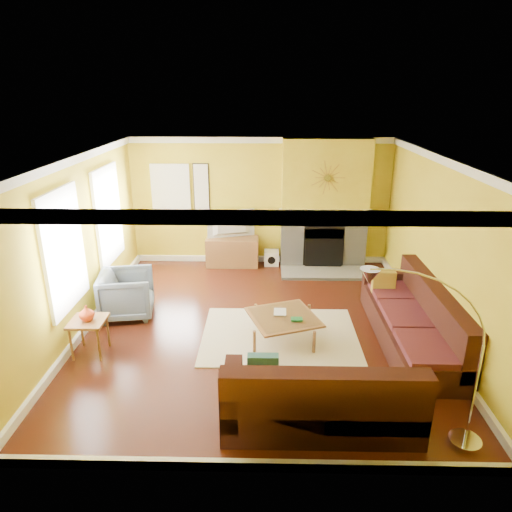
{
  "coord_description": "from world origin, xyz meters",
  "views": [
    {
      "loc": [
        0.12,
        -6.55,
        3.62
      ],
      "look_at": [
        -0.03,
        0.4,
        1.07
      ],
      "focal_mm": 32.0,
      "sensor_mm": 36.0,
      "label": 1
    }
  ],
  "objects_px": {
    "sectional_sofa": "(342,328)",
    "media_console": "(232,251)",
    "armchair": "(127,294)",
    "arc_lamp": "(425,363)",
    "coffee_table": "(283,327)",
    "side_table": "(90,337)"
  },
  "relations": [
    {
      "from": "side_table",
      "to": "arc_lamp",
      "type": "relative_size",
      "value": 0.27
    },
    {
      "from": "armchair",
      "to": "arc_lamp",
      "type": "bearing_deg",
      "value": -135.81
    },
    {
      "from": "armchair",
      "to": "arc_lamp",
      "type": "relative_size",
      "value": 0.42
    },
    {
      "from": "sectional_sofa",
      "to": "side_table",
      "type": "bearing_deg",
      "value": 180.0
    },
    {
      "from": "coffee_table",
      "to": "armchair",
      "type": "bearing_deg",
      "value": 164.93
    },
    {
      "from": "media_console",
      "to": "arc_lamp",
      "type": "height_order",
      "value": "arc_lamp"
    },
    {
      "from": "sectional_sofa",
      "to": "coffee_table",
      "type": "relative_size",
      "value": 3.85
    },
    {
      "from": "armchair",
      "to": "arc_lamp",
      "type": "distance_m",
      "value": 4.94
    },
    {
      "from": "sectional_sofa",
      "to": "media_console",
      "type": "distance_m",
      "value": 4.03
    },
    {
      "from": "sectional_sofa",
      "to": "media_console",
      "type": "bearing_deg",
      "value": 116.57
    },
    {
      "from": "armchair",
      "to": "side_table",
      "type": "relative_size",
      "value": 1.59
    },
    {
      "from": "side_table",
      "to": "coffee_table",
      "type": "bearing_deg",
      "value": 10.12
    },
    {
      "from": "media_console",
      "to": "armchair",
      "type": "xyz_separation_m",
      "value": [
        -1.6,
        -2.4,
        0.08
      ]
    },
    {
      "from": "coffee_table",
      "to": "arc_lamp",
      "type": "bearing_deg",
      "value": -58.45
    },
    {
      "from": "coffee_table",
      "to": "armchair",
      "type": "xyz_separation_m",
      "value": [
        -2.6,
        0.7,
        0.2
      ]
    },
    {
      "from": "arc_lamp",
      "to": "media_console",
      "type": "bearing_deg",
      "value": 113.92
    },
    {
      "from": "armchair",
      "to": "arc_lamp",
      "type": "height_order",
      "value": "arc_lamp"
    },
    {
      "from": "media_console",
      "to": "armchair",
      "type": "height_order",
      "value": "armchair"
    },
    {
      "from": "coffee_table",
      "to": "media_console",
      "type": "height_order",
      "value": "media_console"
    },
    {
      "from": "sectional_sofa",
      "to": "side_table",
      "type": "distance_m",
      "value": 3.6
    },
    {
      "from": "side_table",
      "to": "arc_lamp",
      "type": "xyz_separation_m",
      "value": [
        4.15,
        -1.7,
        0.74
      ]
    },
    {
      "from": "armchair",
      "to": "side_table",
      "type": "bearing_deg",
      "value": 161.01
    }
  ]
}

